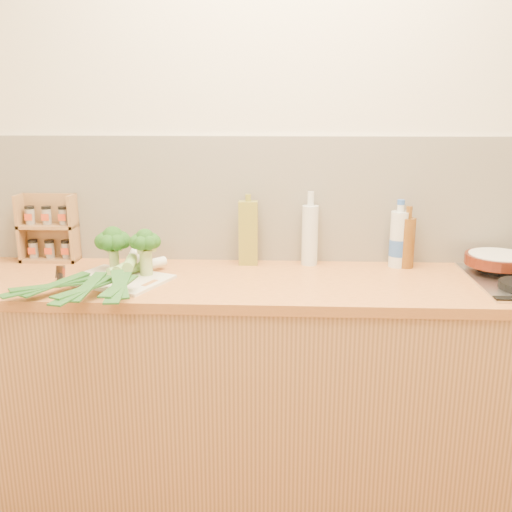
% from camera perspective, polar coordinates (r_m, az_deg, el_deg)
% --- Properties ---
extents(room_shell, '(3.50, 3.50, 3.50)m').
position_cam_1_polar(room_shell, '(2.47, 2.99, 5.62)').
color(room_shell, beige).
rests_on(room_shell, ground).
extents(counter, '(3.20, 0.62, 0.90)m').
position_cam_1_polar(counter, '(2.42, 2.78, -12.57)').
color(counter, tan).
rests_on(counter, ground).
extents(chopping_board, '(0.45, 0.39, 0.01)m').
position_cam_1_polar(chopping_board, '(2.29, -13.63, -2.29)').
color(chopping_board, beige).
rests_on(chopping_board, counter).
extents(broccoli_left, '(0.14, 0.15, 0.18)m').
position_cam_1_polar(broccoli_left, '(2.37, -14.11, 1.48)').
color(broccoli_left, '#91AA63').
rests_on(broccoli_left, chopping_board).
extents(broccoli_right, '(0.12, 0.12, 0.19)m').
position_cam_1_polar(broccoli_right, '(2.28, -11.03, 1.25)').
color(broccoli_right, '#91AA63').
rests_on(broccoli_right, chopping_board).
extents(leek_front, '(0.49, 0.53, 0.04)m').
position_cam_1_polar(leek_front, '(2.28, -14.55, -1.68)').
color(leek_front, white).
rests_on(leek_front, chopping_board).
extents(leek_mid, '(0.20, 0.61, 0.04)m').
position_cam_1_polar(leek_mid, '(2.21, -14.06, -1.70)').
color(leek_mid, white).
rests_on(leek_mid, chopping_board).
extents(leek_back, '(0.15, 0.67, 0.04)m').
position_cam_1_polar(leek_back, '(2.20, -12.75, -1.21)').
color(leek_back, white).
rests_on(leek_back, chopping_board).
extents(chefs_knife, '(0.14, 0.31, 0.02)m').
position_cam_1_polar(chefs_knife, '(2.36, -19.01, -2.08)').
color(chefs_knife, silver).
rests_on(chefs_knife, counter).
extents(skillet, '(0.38, 0.26, 0.04)m').
position_cam_1_polar(skillet, '(2.50, 23.12, -0.31)').
color(skillet, '#4A170C').
rests_on(skillet, gas_hob).
extents(spice_rack, '(0.25, 0.10, 0.29)m').
position_cam_1_polar(spice_rack, '(2.66, -19.95, 2.28)').
color(spice_rack, '#9D7443').
rests_on(spice_rack, counter).
extents(oil_tin, '(0.08, 0.05, 0.30)m').
position_cam_1_polar(oil_tin, '(2.43, -0.78, 2.35)').
color(oil_tin, olive).
rests_on(oil_tin, counter).
extents(glass_bottle, '(0.07, 0.07, 0.32)m').
position_cam_1_polar(glass_bottle, '(2.44, 5.41, 2.20)').
color(glass_bottle, silver).
rests_on(glass_bottle, counter).
extents(amber_bottle, '(0.06, 0.06, 0.26)m').
position_cam_1_polar(amber_bottle, '(2.47, 14.87, 1.38)').
color(amber_bottle, brown).
rests_on(amber_bottle, counter).
extents(water_bottle, '(0.08, 0.08, 0.27)m').
position_cam_1_polar(water_bottle, '(2.48, 14.07, 1.48)').
color(water_bottle, silver).
rests_on(water_bottle, counter).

